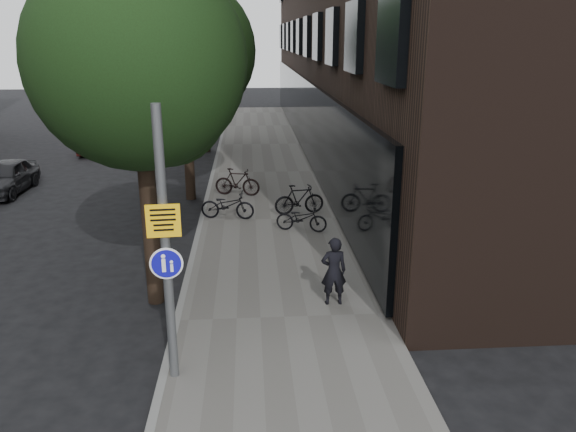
{
  "coord_description": "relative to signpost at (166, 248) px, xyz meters",
  "views": [
    {
      "loc": [
        -0.42,
        -7.28,
        5.77
      ],
      "look_at": [
        0.41,
        4.44,
        2.0
      ],
      "focal_mm": 35.0,
      "sensor_mm": 36.0,
      "label": 1
    }
  ],
  "objects": [
    {
      "name": "parked_bike_curb_near",
      "position": [
        0.65,
        8.81,
        -1.92
      ],
      "size": [
        1.82,
        0.9,
        0.91
      ],
      "primitive_type": "imported",
      "rotation": [
        0.0,
        0.0,
        1.39
      ],
      "color": "black",
      "rests_on": "sidewalk"
    },
    {
      "name": "sidewalk",
      "position": [
        2.05,
        8.66,
        -2.43
      ],
      "size": [
        4.5,
        60.0,
        0.12
      ],
      "primitive_type": "cube",
      "color": "#5C5A56",
      "rests_on": "ground"
    },
    {
      "name": "parked_car_far",
      "position": [
        -7.27,
        27.13,
        -1.89
      ],
      "size": [
        1.7,
        4.17,
        1.21
      ],
      "primitive_type": "imported",
      "rotation": [
        0.0,
        0.0,
        -0.0
      ],
      "color": "black",
      "rests_on": "ground"
    },
    {
      "name": "pedestrian",
      "position": [
        3.17,
        2.55,
        -1.6
      ],
      "size": [
        0.58,
        0.39,
        1.55
      ],
      "primitive_type": "imported",
      "rotation": [
        0.0,
        0.0,
        3.18
      ],
      "color": "black",
      "rests_on": "sidewalk"
    },
    {
      "name": "parked_bike_curb_far",
      "position": [
        0.93,
        11.6,
        -1.86
      ],
      "size": [
        1.76,
        0.89,
        1.02
      ],
      "primitive_type": "imported",
      "rotation": [
        0.0,
        0.0,
        1.32
      ],
      "color": "black",
      "rests_on": "sidewalk"
    },
    {
      "name": "parked_bike_facade_near",
      "position": [
        2.93,
        7.43,
        -1.96
      ],
      "size": [
        1.64,
        0.95,
        0.82
      ],
      "primitive_type": "imported",
      "rotation": [
        0.0,
        0.0,
        1.29
      ],
      "color": "black",
      "rests_on": "sidewalk"
    },
    {
      "name": "ground",
      "position": [
        1.8,
        -1.34,
        -2.49
      ],
      "size": [
        120.0,
        120.0,
        0.0
      ],
      "primitive_type": "plane",
      "color": "black",
      "rests_on": "ground"
    },
    {
      "name": "parked_car_near",
      "position": [
        -7.94,
        12.98,
        -1.85
      ],
      "size": [
        1.57,
        3.77,
        1.28
      ],
      "primitive_type": "imported",
      "rotation": [
        0.0,
        0.0,
        -0.02
      ],
      "color": "black",
      "rests_on": "ground"
    },
    {
      "name": "signpost",
      "position": [
        0.0,
        0.0,
        0.0
      ],
      "size": [
        0.54,
        0.16,
        4.7
      ],
      "rotation": [
        0.0,
        0.0,
        0.07
      ],
      "color": "#595B5E",
      "rests_on": "sidewalk"
    },
    {
      "name": "curb_edge",
      "position": [
        -0.2,
        8.66,
        -2.43
      ],
      "size": [
        0.15,
        60.0,
        0.13
      ],
      "primitive_type": "cube",
      "color": "slate",
      "rests_on": "ground"
    },
    {
      "name": "parked_bike_facade_far",
      "position": [
        3.02,
        9.16,
        -1.87
      ],
      "size": [
        1.72,
        0.73,
        1.0
      ],
      "primitive_type": "imported",
      "rotation": [
        0.0,
        0.0,
        1.73
      ],
      "color": "black",
      "rests_on": "sidewalk"
    },
    {
      "name": "street_tree_near",
      "position": [
        -0.73,
        3.3,
        2.62
      ],
      "size": [
        4.4,
        4.4,
        7.5
      ],
      "color": "black",
      "rests_on": "ground"
    },
    {
      "name": "street_tree_far",
      "position": [
        -0.73,
        20.8,
        2.62
      ],
      "size": [
        5.0,
        5.0,
        7.8
      ],
      "color": "black",
      "rests_on": "ground"
    },
    {
      "name": "street_tree_mid",
      "position": [
        -0.73,
        11.8,
        2.62
      ],
      "size": [
        5.0,
        5.0,
        7.8
      ],
      "color": "black",
      "rests_on": "ground"
    },
    {
      "name": "parked_car_mid",
      "position": [
        -6.63,
        20.75,
        -1.94
      ],
      "size": [
        1.48,
        3.43,
        1.1
      ],
      "primitive_type": "imported",
      "rotation": [
        0.0,
        0.0,
        0.1
      ],
      "color": "#521B17",
      "rests_on": "ground"
    }
  ]
}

